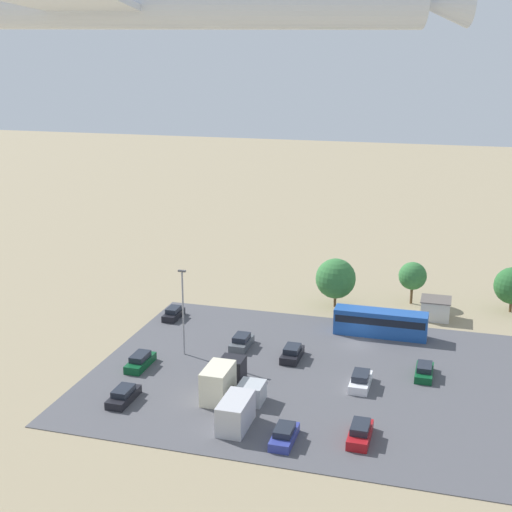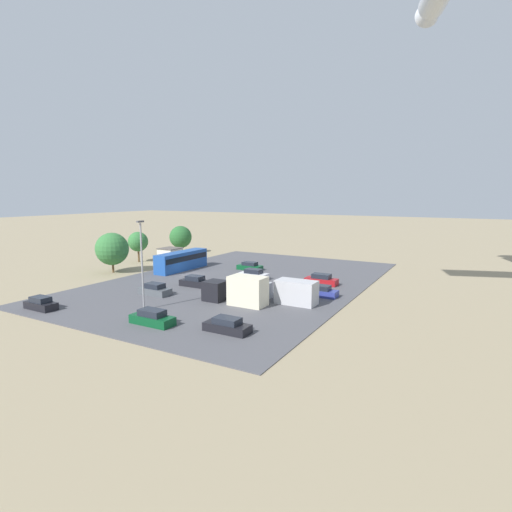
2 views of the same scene
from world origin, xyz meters
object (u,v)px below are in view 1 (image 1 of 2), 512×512
Objects in this scene: parked_car_5 at (242,342)px; parked_truck_0 at (240,407)px; parked_car_6 at (173,314)px; airplane at (112,1)px; shed_building at (436,309)px; parked_car_2 at (124,395)px; parked_car_1 at (360,433)px; parked_car_3 at (424,371)px; parked_car_0 at (292,353)px; parked_car_7 at (361,381)px; parked_truck_1 at (222,379)px; bus at (381,322)px; parked_car_8 at (140,361)px; parked_car_4 at (284,435)px.

parked_truck_0 is (-5.02, 16.63, 0.67)m from parked_car_5.
airplane reaches higher than parked_car_6.
parked_car_2 is (29.13, 32.66, -0.69)m from shed_building.
parked_truck_0 reaches higher than parked_car_2.
parked_car_1 is at bearing -1.98° from parked_car_2.
parked_car_5 reaches higher than parked_car_6.
parked_car_0 is at bearing 177.83° from parked_car_3.
parked_car_3 is 0.97× the size of parked_car_7.
parked_truck_0 is at bearing -54.07° from parked_truck_1.
parked_car_7 is 0.12× the size of airplane.
parked_car_7 is 0.51× the size of parked_truck_0.
parked_car_1 is at bearing 81.16° from shed_building.
parked_car_3 is (-5.93, 10.36, -1.15)m from bus.
parked_car_1 is at bearing 125.30° from airplane.
parked_car_5 is 1.05× the size of parked_car_6.
parked_truck_0 is (10.42, 24.86, -0.42)m from bus.
airplane reaches higher than parked_car_3.
parked_car_6 is 29.64m from parked_car_7.
parked_car_1 is 23.79m from parked_car_5.
bus is 26.96m from parked_truck_0.
bus is 2.46× the size of parked_car_2.
parked_car_0 reaches higher than parked_car_6.
shed_building is 43.77m from parked_car_2.
parked_car_2 is at bearing -114.45° from parked_car_5.
parked_car_2 is at bearing -168.67° from airplane.
parked_car_6 is (28.00, -23.83, -0.05)m from parked_car_1.
parked_car_7 is 24.39m from parked_car_8.
shed_building is 65.16m from airplane.
parked_car_7 reaches higher than parked_car_3.
parked_car_1 is at bearing -18.74° from parked_car_8.
airplane is at bearing -84.86° from parked_car_5.
parked_car_7 is at bearing 139.36° from airplane.
bus is at bearing 146.14° from airplane.
parked_truck_0 is 1.10× the size of parked_truck_1.
bus is 25.38m from parked_car_1.
parked_car_1 is 10.75m from parked_car_7.
parked_car_2 is 1.02× the size of parked_car_4.
airplane reaches higher than parked_car_8.
parked_car_1 is 27.21m from parked_car_8.
bus is at bearing 119.78° from parked_car_3.
parked_car_4 is at bearing 138.47° from airplane.
parked_car_0 is 0.95× the size of parked_car_2.
airplane is (13.37, 17.95, 36.04)m from parked_car_1.
parked_truck_0 is (1.53, 15.07, 0.68)m from parked_car_0.
parked_car_3 is (-4.84, -14.98, -0.08)m from parked_car_1.
airplane reaches higher than parked_car_1.
parked_car_5 is at bearing 167.13° from airplane.
shed_building is at bearing 88.86° from parked_car_3.
parked_car_1 is at bearing -19.07° from parked_truck_1.
bus is 17.53m from parked_car_5.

